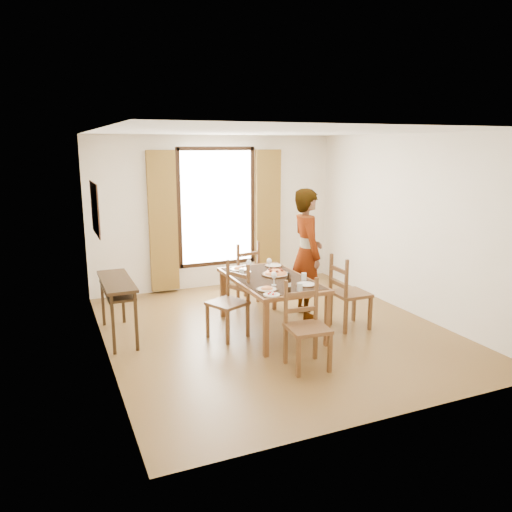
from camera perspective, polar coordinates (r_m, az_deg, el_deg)
name	(u,v)px	position (r m, az deg, el deg)	size (l,w,h in m)	color
ground	(275,330)	(7.05, 2.16, -8.47)	(5.00, 5.00, 0.00)	brown
room_shell	(271,220)	(6.77, 1.76, 4.16)	(4.60, 5.10, 2.74)	white
console_table	(117,288)	(6.85, -15.62, -3.56)	(0.38, 1.20, 0.80)	#311F10
dining_table	(271,282)	(6.85, 1.71, -3.03)	(0.98, 1.71, 0.76)	brown
chair_west	(229,303)	(6.70, -3.06, -5.40)	(0.59, 0.59, 1.00)	brown
chair_north	(243,274)	(8.15, -1.52, -2.06)	(0.53, 0.53, 1.02)	brown
chair_south	(306,328)	(5.83, 5.78, -8.20)	(0.49, 0.49, 1.02)	brown
chair_east	(348,295)	(7.11, 10.51, -4.35)	(0.47, 0.47, 1.05)	brown
man	(307,254)	(7.41, 5.83, 0.27)	(0.57, 0.77, 1.92)	gray
plate_sw	(267,288)	(6.25, 1.26, -3.69)	(0.27, 0.27, 0.05)	silver
plate_se	(306,283)	(6.49, 5.75, -3.12)	(0.27, 0.27, 0.05)	silver
plate_nw	(239,268)	(7.25, -1.95, -1.40)	(0.27, 0.27, 0.05)	silver
plate_ne	(274,265)	(7.46, 2.02, -0.98)	(0.27, 0.27, 0.05)	silver
pasta_platter	(276,272)	(6.94, 2.26, -1.83)	(0.40, 0.40, 0.10)	#B23816
caprese_plate	(272,294)	(6.04, 1.80, -4.34)	(0.20, 0.20, 0.04)	silver
wine_glass_a	(274,278)	(6.44, 2.06, -2.58)	(0.08, 0.08, 0.18)	white
wine_glass_b	(269,264)	(7.21, 1.52, -0.94)	(0.08, 0.08, 0.18)	white
wine_glass_c	(249,266)	(7.11, -0.81, -1.12)	(0.08, 0.08, 0.18)	white
tumbler_a	(304,277)	(6.72, 5.50, -2.37)	(0.07, 0.07, 0.10)	silver
tumbler_b	(242,272)	(6.93, -1.66, -1.86)	(0.07, 0.07, 0.10)	silver
tumbler_c	(300,287)	(6.24, 5.02, -3.55)	(0.07, 0.07, 0.10)	silver
wine_bottle	(288,282)	(6.16, 3.72, -3.02)	(0.07, 0.07, 0.25)	black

